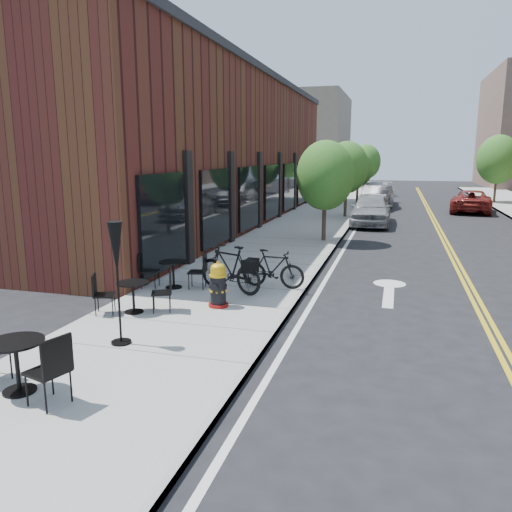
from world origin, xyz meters
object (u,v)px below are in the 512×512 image
(parked_car_a, at_px, (371,210))
(parked_car_far, at_px, (471,201))
(bistro_set_b, at_px, (133,293))
(patio_umbrella, at_px, (116,257))
(fire_hydrant, at_px, (218,285))
(bistro_set_a, at_px, (17,359))
(bicycle_right, at_px, (273,269))
(bicycle_left, at_px, (230,268))
(bistro_set_c, at_px, (173,270))
(parked_car_b, at_px, (376,197))
(parked_car_c, at_px, (378,194))

(parked_car_a, bearing_deg, parked_car_far, 53.19)
(bistro_set_b, height_order, parked_car_a, parked_car_a)
(patio_umbrella, bearing_deg, fire_hydrant, 70.33)
(bistro_set_a, distance_m, parked_car_a, 19.75)
(bicycle_right, bearing_deg, bicycle_left, 126.54)
(bistro_set_c, height_order, patio_umbrella, patio_umbrella)
(patio_umbrella, xyz_separation_m, parked_car_b, (3.28, 25.03, -0.92))
(parked_car_c, relative_size, parked_car_far, 1.10)
(fire_hydrant, distance_m, parked_car_far, 23.57)
(bicycle_left, relative_size, bistro_set_b, 1.20)
(bicycle_right, height_order, bistro_set_b, bicycle_right)
(fire_hydrant, bearing_deg, patio_umbrella, -117.72)
(bistro_set_c, height_order, parked_car_far, parked_car_far)
(bistro_set_b, distance_m, parked_car_a, 16.24)
(bicycle_right, relative_size, parked_car_far, 0.33)
(patio_umbrella, bearing_deg, bistro_set_a, -101.26)
(bicycle_left, bearing_deg, parked_car_b, -163.46)
(bicycle_left, distance_m, parked_car_a, 13.86)
(bicycle_left, bearing_deg, bistro_set_a, 11.99)
(bicycle_left, bearing_deg, parked_car_a, -167.52)
(bicycle_right, relative_size, patio_umbrella, 0.74)
(bistro_set_b, xyz_separation_m, parked_car_a, (4.02, 15.73, 0.23))
(parked_car_a, distance_m, parked_car_far, 9.16)
(bistro_set_b, height_order, bistro_set_c, bistro_set_c)
(bistro_set_a, height_order, parked_car_far, parked_car_far)
(parked_car_far, bearing_deg, bicycle_left, 76.87)
(bistro_set_b, xyz_separation_m, bistro_set_c, (-0.04, 2.05, 0.01))
(fire_hydrant, height_order, bistro_set_c, fire_hydrant)
(bistro_set_a, xyz_separation_m, patio_umbrella, (0.40, 2.02, 1.06))
(fire_hydrant, distance_m, bistro_set_b, 1.80)
(fire_hydrant, bearing_deg, bistro_set_b, -158.69)
(bistro_set_b, distance_m, parked_car_c, 26.38)
(fire_hydrant, distance_m, bistro_set_c, 1.99)
(parked_car_b, distance_m, parked_car_c, 2.70)
(bicycle_right, height_order, bistro_set_a, bistro_set_a)
(patio_umbrella, distance_m, parked_car_far, 26.26)
(patio_umbrella, xyz_separation_m, parked_car_far, (8.81, 24.72, -1.00))
(patio_umbrella, xyz_separation_m, parked_car_c, (3.28, 27.72, -0.90))
(bicycle_left, height_order, bistro_set_b, bicycle_left)
(bistro_set_b, height_order, patio_umbrella, patio_umbrella)
(bicycle_right, height_order, bistro_set_c, bicycle_right)
(bicycle_right, bearing_deg, bistro_set_a, 164.09)
(patio_umbrella, relative_size, parked_car_b, 0.48)
(bistro_set_b, bearing_deg, bicycle_left, 31.87)
(bicycle_right, xyz_separation_m, bistro_set_c, (-2.38, -0.70, -0.04))
(parked_car_a, relative_size, parked_car_c, 0.86)
(parked_car_b, bearing_deg, fire_hydrant, -90.41)
(bicycle_left, height_order, parked_car_b, parked_car_b)
(fire_hydrant, relative_size, bistro_set_b, 0.63)
(bistro_set_a, distance_m, bistro_set_b, 3.67)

